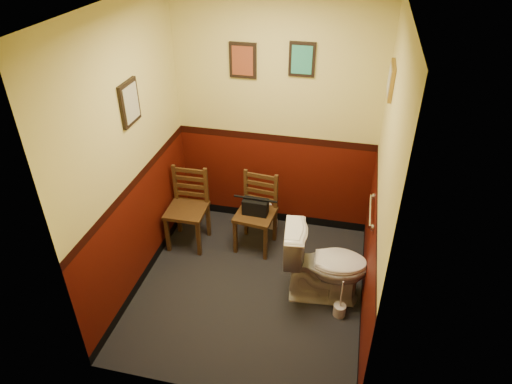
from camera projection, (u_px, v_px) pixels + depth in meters
The scene contains 17 objects.
floor at pixel (251, 288), 4.63m from camera, with size 2.20×2.40×0.00m, color black.
ceiling at pixel (248, 6), 3.17m from camera, with size 2.20×2.40×0.00m, color silver.
wall_back at pixel (276, 118), 4.88m from camera, with size 2.20×2.70×0.00m, color #440D06.
wall_front at pixel (205, 266), 2.92m from camera, with size 2.20×2.70×0.00m, color #440D06.
wall_left at pixel (131, 159), 4.11m from camera, with size 2.40×2.70×0.00m, color #440D06.
wall_right at pixel (381, 188), 3.69m from camera, with size 2.40×2.70×0.00m, color #440D06.
grab_bar at pixel (371, 211), 4.12m from camera, with size 0.05×0.56×0.06m.
framed_print_back_a at pixel (243, 60), 4.61m from camera, with size 0.28×0.04×0.36m.
framed_print_back_b at pixel (302, 59), 4.47m from camera, with size 0.26×0.04×0.34m.
framed_print_left at pixel (130, 103), 3.91m from camera, with size 0.04×0.30×0.38m.
framed_print_right at pixel (391, 80), 3.81m from camera, with size 0.04×0.34×0.28m.
toilet at pixel (325, 264), 4.34m from camera, with size 0.45×0.81×0.80m, color white.
toilet_brush at pixel (340, 309), 4.30m from camera, with size 0.12×0.12×0.42m.
chair_left at pixel (188, 208), 5.03m from camera, with size 0.43×0.43×0.90m.
chair_right at pixel (257, 213), 4.99m from camera, with size 0.45×0.45×0.87m.
handbag at pixel (255, 207), 4.90m from camera, with size 0.28×0.15×0.20m.
tp_stack at pixel (267, 217), 5.42m from camera, with size 0.25×0.16×0.33m.
Camera 1 is at (0.81, -3.27, 3.33)m, focal length 32.00 mm.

